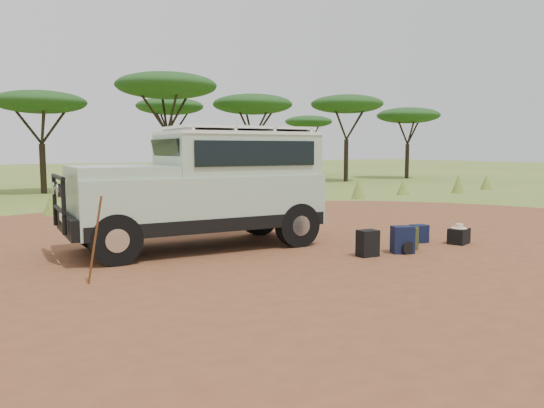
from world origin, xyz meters
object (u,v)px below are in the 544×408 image
walking_staff (95,241)px  backpack_black (368,243)px  safari_vehicle (205,190)px  backpack_olive (409,239)px  duffel_navy (419,234)px  backpack_navy (402,240)px  hard_case (459,236)px

walking_staff → backpack_black: walking_staff is taller
safari_vehicle → backpack_black: (2.31, -2.59, -0.98)m
walking_staff → backpack_olive: 6.28m
safari_vehicle → walking_staff: 3.51m
safari_vehicle → backpack_olive: 4.41m
safari_vehicle → backpack_black: size_ratio=10.30×
walking_staff → backpack_olive: bearing=-43.9°
walking_staff → backpack_black: size_ratio=2.71×
backpack_olive → duffel_navy: bearing=22.7°
safari_vehicle → duffel_navy: safari_vehicle is taller
backpack_black → backpack_navy: bearing=-3.8°
hard_case → backpack_olive: bearing=159.6°
backpack_olive → duffel_navy: (0.87, 0.54, -0.04)m
backpack_black → backpack_olive: 1.16m
safari_vehicle → backpack_olive: safari_vehicle is taller
walking_staff → safari_vehicle: bearing=-2.9°
backpack_navy → hard_case: 1.85m
backpack_black → hard_case: (2.67, 0.01, -0.09)m
walking_staff → backpack_black: (5.09, -0.52, -0.44)m
hard_case → backpack_black: bearing=161.3°
backpack_navy → hard_case: size_ratio=1.12×
backpack_navy → duffel_navy: (1.20, 0.70, -0.07)m
backpack_navy → backpack_olive: (0.33, 0.16, -0.03)m
duffel_navy → walking_staff: bearing=-170.0°
walking_staff → backpack_navy: walking_staff is taller
backpack_olive → hard_case: 1.51m
safari_vehicle → backpack_black: safari_vehicle is taller
duffel_navy → hard_case: bearing=-32.5°
walking_staff → backpack_navy: 5.96m
backpack_black → backpack_olive: bearing=6.3°
safari_vehicle → walking_staff: safari_vehicle is taller
duffel_navy → hard_case: duffel_navy is taller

